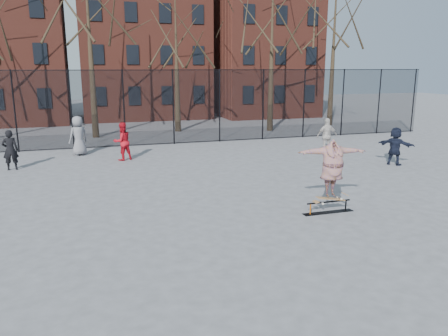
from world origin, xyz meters
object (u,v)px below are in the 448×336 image
object	(u,v)px
bystander_black	(10,150)
bystander_red	(122,141)
bystander_navy	(395,146)
bystander_extra	(78,136)
bystander_white	(327,136)
skater	(332,169)
skateboard	(330,199)
skate_rail	(328,208)

from	to	relation	value
bystander_black	bystander_red	xyz separation A→B (m)	(4.49, 0.61, 0.03)
bystander_navy	bystander_extra	distance (m)	14.34
bystander_white	skater	bearing A→B (deg)	66.72
skateboard	bystander_navy	distance (m)	7.63
bystander_red	bystander_white	size ratio (longest dim) A/B	0.99
skater	bystander_extra	size ratio (longest dim) A/B	1.08
skater	bystander_navy	size ratio (longest dim) A/B	1.24
bystander_white	bystander_extra	xyz separation A→B (m)	(-11.44, 3.13, 0.07)
bystander_red	bystander_navy	bearing A→B (deg)	135.95
bystander_white	bystander_navy	xyz separation A→B (m)	(1.48, -3.09, -0.05)
skate_rail	skater	bearing A→B (deg)	0.00
bystander_navy	bystander_black	bearing A→B (deg)	39.14
skater	bystander_red	world-z (taller)	skater
skate_rail	bystander_white	xyz separation A→B (m)	(4.52, 7.87, 0.73)
skate_rail	bystander_black	world-z (taller)	bystander_black
skateboard	bystander_extra	distance (m)	13.04
skater	bystander_white	size ratio (longest dim) A/B	1.17
skate_rail	skater	world-z (taller)	skater
skater	bystander_red	bearing A→B (deg)	126.21
skateboard	skater	xyz separation A→B (m)	(0.00, 0.00, 0.88)
bystander_extra	skater	bearing A→B (deg)	93.51
bystander_black	bystander_extra	xyz separation A→B (m)	(2.61, 2.38, 0.11)
skater	bystander_red	distance (m)	10.55
skateboard	bystander_navy	size ratio (longest dim) A/B	0.57
bystander_navy	skater	bearing A→B (deg)	91.84
skate_rail	bystander_white	bearing A→B (deg)	60.15
bystander_white	bystander_extra	size ratio (longest dim) A/B	0.92
bystander_white	bystander_red	bearing A→B (deg)	-1.87
bystander_white	bystander_extra	world-z (taller)	bystander_extra
skater	bystander_red	xyz separation A→B (m)	(-5.09, 9.23, -0.42)
bystander_red	bystander_white	distance (m)	9.65
skate_rail	skater	size ratio (longest dim) A/B	0.77
bystander_extra	bystander_black	bearing A→B (deg)	13.52
bystander_red	bystander_black	bearing A→B (deg)	-14.26
bystander_extra	skate_rail	bearing A→B (deg)	93.30
skate_rail	skater	distance (m)	1.14
skate_rail	bystander_navy	bearing A→B (deg)	38.53
skateboard	bystander_white	xyz separation A→B (m)	(4.46, 7.87, 0.47)
bystander_red	bystander_extra	world-z (taller)	bystander_extra
skateboard	bystander_white	world-z (taller)	bystander_white
bystander_black	bystander_extra	size ratio (longest dim) A/B	0.88
bystander_white	bystander_navy	size ratio (longest dim) A/B	1.06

